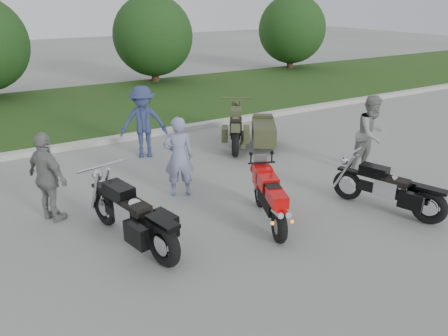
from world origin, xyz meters
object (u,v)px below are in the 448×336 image
person_denim (143,122)px  sportbike_red (270,197)px  cruiser_sidecar (252,131)px  person_grey (371,134)px  cruiser_left (135,219)px  cruiser_right (392,191)px  person_stripe (179,157)px  person_back (48,178)px

person_denim → sportbike_red: bearing=-60.7°
sportbike_red → cruiser_sidecar: bearing=81.1°
person_grey → person_denim: (-4.23, 3.62, 0.02)m
cruiser_left → cruiser_sidecar: 5.59m
cruiser_right → person_denim: 6.14m
sportbike_red → cruiser_right: size_ratio=0.86×
sportbike_red → person_stripe: 2.19m
cruiser_left → cruiser_right: bearing=-28.7°
person_grey → person_denim: size_ratio=0.98×
cruiser_left → cruiser_right: 4.83m
person_denim → cruiser_sidecar: bearing=5.9°
sportbike_red → person_back: 4.03m
sportbike_red → person_grey: person_grey is taller
person_stripe → person_denim: size_ratio=0.92×
cruiser_right → cruiser_left: bearing=144.8°
cruiser_right → person_grey: bearing=34.0°
cruiser_sidecar → cruiser_right: bearing=-56.2°
cruiser_sidecar → person_denim: person_denim is taller
sportbike_red → cruiser_left: 2.41m
person_grey → person_back: bearing=165.5°
person_stripe → person_back: person_back is taller
cruiser_sidecar → person_back: bearing=-131.3°
person_stripe → person_back: size_ratio=0.99×
cruiser_left → person_back: person_back is taller
cruiser_left → person_denim: bearing=54.2°
cruiser_left → person_grey: bearing=-8.7°
cruiser_right → person_grey: 2.23m
person_grey → person_denim: bearing=134.9°
cruiser_left → cruiser_right: cruiser_left is taller
person_stripe → sportbike_red: bearing=134.8°
person_denim → cruiser_right: bearing=-40.1°
cruiser_sidecar → person_grey: person_grey is taller
cruiser_left → person_stripe: bearing=31.6°
sportbike_red → person_denim: 4.64m
cruiser_sidecar → person_stripe: bearing=-116.8°
sportbike_red → cruiser_sidecar: 4.38m
cruiser_left → sportbike_red: bearing=-25.5°
cruiser_sidecar → person_stripe: person_stripe is taller
sportbike_red → person_grey: bearing=35.8°
cruiser_sidecar → person_grey: bearing=-31.2°
person_grey → cruiser_left: bearing=179.6°
cruiser_right → cruiser_sidecar: size_ratio=0.91×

